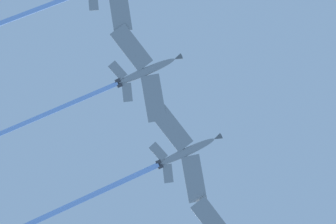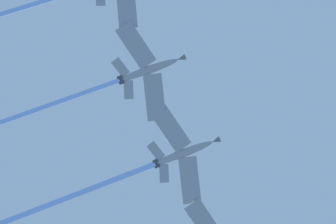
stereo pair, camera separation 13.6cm
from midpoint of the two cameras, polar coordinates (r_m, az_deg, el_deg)
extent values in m
cube|color=gray|center=(112.56, 4.38, -10.67)|extent=(9.69, 6.64, 0.66)
cube|color=#595E60|center=(111.83, 3.39, -8.85)|extent=(1.31, 1.93, 0.35)
ellipsoid|color=gray|center=(111.15, 1.89, -3.96)|extent=(3.28, 12.18, 3.09)
cone|color=#595E60|center=(112.28, 4.97, -2.54)|extent=(1.44, 1.91, 1.42)
ellipsoid|color=black|center=(112.06, 2.80, -3.51)|extent=(1.40, 3.01, 1.30)
cube|color=gray|center=(111.57, 2.63, -6.61)|extent=(9.32, 4.50, 0.72)
cube|color=#595E60|center=(112.30, 3.34, -8.56)|extent=(0.88, 1.86, 0.38)
cube|color=gray|center=(110.57, 0.41, -1.64)|extent=(9.69, 6.71, 0.72)
cube|color=#595E60|center=(110.54, -0.60, 0.24)|extent=(1.33, 1.93, 0.38)
cube|color=gray|center=(110.81, 0.03, -6.11)|extent=(3.86, 2.40, 0.42)
cube|color=gray|center=(110.38, -0.93, -3.96)|extent=(4.03, 3.20, 0.42)
cube|color=#595E60|center=(111.98, -0.45, -4.96)|extent=(0.57, 2.78, 3.12)
cylinder|color=#38383D|center=(110.44, -0.73, -5.42)|extent=(0.95, 1.21, 0.94)
cylinder|color=#38383D|center=(110.36, -0.92, -5.00)|extent=(0.95, 1.21, 0.94)
cylinder|color=#8CB2F4|center=(111.02, -12.75, -10.43)|extent=(7.92, 48.68, 8.21)
ellipsoid|color=gray|center=(110.72, -2.13, 4.06)|extent=(3.22, 12.18, 2.96)
cone|color=#595E60|center=(111.73, 1.02, 5.41)|extent=(1.43, 1.89, 1.40)
ellipsoid|color=black|center=(111.59, -1.17, 4.45)|extent=(1.38, 3.00, 1.27)
cube|color=gray|center=(110.32, -1.40, 1.39)|extent=(9.34, 4.55, 0.68)
cube|color=#595E60|center=(110.43, -0.70, -0.62)|extent=(0.89, 1.87, 0.36)
cube|color=gray|center=(110.98, -3.61, 6.41)|extent=(9.69, 6.68, 0.68)
cube|color=#595E60|center=(111.59, -4.61, 8.25)|extent=(1.32, 1.93, 0.36)
cube|color=gray|center=(110.11, -4.03, 1.96)|extent=(3.86, 2.42, 0.40)
cube|color=gray|center=(110.39, -4.98, 4.12)|extent=(4.03, 3.19, 0.40)
cube|color=#595E60|center=(111.64, -4.44, 3.02)|extent=(0.55, 2.75, 3.10)
cylinder|color=#38383D|center=(110.04, -4.79, 2.67)|extent=(0.94, 1.20, 0.93)
cylinder|color=#38383D|center=(110.10, -4.98, 3.10)|extent=(0.94, 1.20, 0.93)
cube|color=gray|center=(112.49, -4.78, 10.26)|extent=(9.38, 4.70, 0.75)
cube|color=#595E60|center=(111.91, -4.11, 8.29)|extent=(0.92, 1.87, 0.39)
cube|color=gray|center=(112.68, -7.38, 10.85)|extent=(3.88, 2.47, 0.43)
camera|label=1|loc=(0.07, 90.04, 1.83)|focal=61.47mm
camera|label=2|loc=(0.07, -89.96, -1.83)|focal=61.47mm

